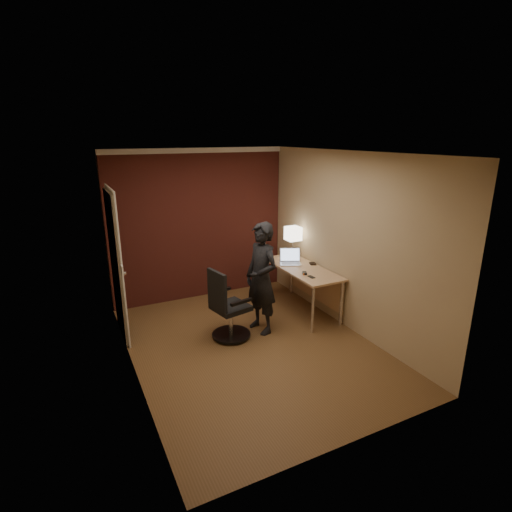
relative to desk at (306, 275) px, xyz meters
name	(u,v)px	position (x,y,z in m)	size (l,w,h in m)	color
room	(191,225)	(-1.53, 0.92, 0.77)	(4.00, 4.00, 4.00)	brown
desk	(306,275)	(0.00, 0.00, 0.00)	(0.60, 1.50, 0.73)	tan
desk_lamp	(293,234)	(0.05, 0.47, 0.55)	(0.22, 0.22, 0.54)	silver
laptop	(290,259)	(-0.12, 0.28, 0.19)	(0.41, 0.37, 0.23)	silver
mouse	(305,273)	(-0.20, -0.27, 0.14)	(0.06, 0.10, 0.03)	black
phone	(311,277)	(-0.19, -0.43, 0.13)	(0.06, 0.12, 0.01)	black
wallet	(313,264)	(0.17, 0.06, 0.14)	(0.09, 0.11, 0.02)	black
office_chair	(227,309)	(-1.46, -0.31, -0.17)	(0.54, 0.60, 0.99)	black
person	(262,278)	(-0.93, -0.30, 0.19)	(0.58, 0.38, 1.58)	black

